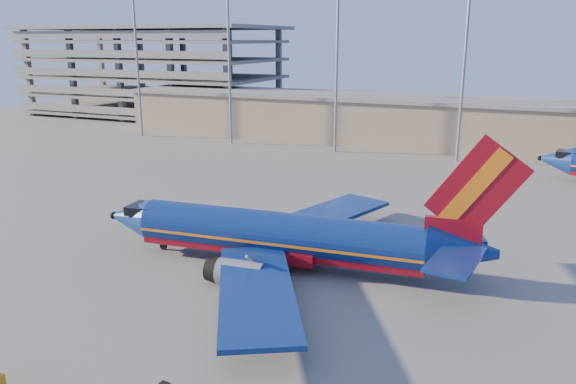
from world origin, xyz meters
name	(u,v)px	position (x,y,z in m)	size (l,w,h in m)	color
ground	(226,243)	(0.00, 0.00, 0.00)	(220.00, 220.00, 0.00)	slate
terminal_building	(438,122)	(10.00, 58.00, 4.32)	(122.00, 16.00, 8.50)	gray
parking_garage	(154,67)	(-62.00, 74.05, 11.73)	(62.00, 32.00, 21.40)	slate
light_mast_row	(399,45)	(5.00, 46.00, 17.55)	(101.60, 1.60, 28.65)	gray
aircraft_main	(288,237)	(7.48, -2.66, 2.56)	(35.41, 33.95, 11.99)	navy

